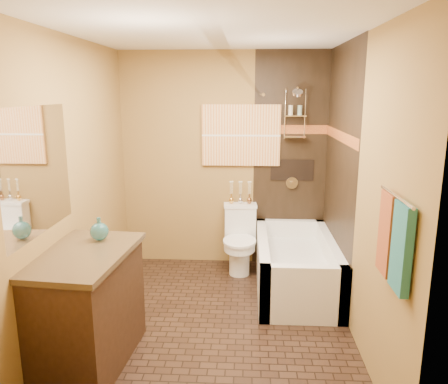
# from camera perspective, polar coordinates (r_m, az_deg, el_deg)

# --- Properties ---
(floor) EXTENTS (3.00, 3.00, 0.00)m
(floor) POSITION_cam_1_polar(r_m,az_deg,el_deg) (4.12, -1.25, -16.74)
(floor) COLOR black
(floor) RESTS_ON ground
(wall_left) EXTENTS (0.02, 3.00, 2.50)m
(wall_left) POSITION_cam_1_polar(r_m,az_deg,el_deg) (3.94, -19.00, 0.66)
(wall_left) COLOR olive
(wall_left) RESTS_ON floor
(wall_right) EXTENTS (0.02, 3.00, 2.50)m
(wall_right) POSITION_cam_1_polar(r_m,az_deg,el_deg) (3.77, 17.18, 0.23)
(wall_right) COLOR olive
(wall_right) RESTS_ON floor
(wall_back) EXTENTS (2.40, 0.02, 2.50)m
(wall_back) POSITION_cam_1_polar(r_m,az_deg,el_deg) (5.14, -0.02, 4.11)
(wall_back) COLOR olive
(wall_back) RESTS_ON floor
(wall_front) EXTENTS (2.40, 0.02, 2.50)m
(wall_front) POSITION_cam_1_polar(r_m,az_deg,el_deg) (2.23, -4.40, -7.92)
(wall_front) COLOR olive
(wall_front) RESTS_ON floor
(ceiling) EXTENTS (3.00, 3.00, 0.00)m
(ceiling) POSITION_cam_1_polar(r_m,az_deg,el_deg) (3.61, -1.45, 20.26)
(ceiling) COLOR silver
(ceiling) RESTS_ON wall_back
(alcove_tile_back) EXTENTS (0.85, 0.01, 2.50)m
(alcove_tile_back) POSITION_cam_1_polar(r_m,az_deg,el_deg) (5.14, 8.65, 3.97)
(alcove_tile_back) COLOR black
(alcove_tile_back) RESTS_ON wall_back
(alcove_tile_right) EXTENTS (0.01, 1.50, 2.50)m
(alcove_tile_right) POSITION_cam_1_polar(r_m,az_deg,el_deg) (4.48, 14.78, 2.36)
(alcove_tile_right) COLOR black
(alcove_tile_right) RESTS_ON wall_right
(mosaic_band_back) EXTENTS (0.85, 0.01, 0.10)m
(mosaic_band_back) POSITION_cam_1_polar(r_m,az_deg,el_deg) (5.09, 8.80, 8.07)
(mosaic_band_back) COLOR #98391B
(mosaic_band_back) RESTS_ON alcove_tile_back
(mosaic_band_right) EXTENTS (0.01, 1.50, 0.10)m
(mosaic_band_right) POSITION_cam_1_polar(r_m,az_deg,el_deg) (4.43, 14.93, 7.07)
(mosaic_band_right) COLOR #98391B
(mosaic_band_right) RESTS_ON alcove_tile_right
(alcove_niche) EXTENTS (0.50, 0.01, 0.25)m
(alcove_niche) POSITION_cam_1_polar(r_m,az_deg,el_deg) (5.15, 8.90, 2.86)
(alcove_niche) COLOR black
(alcove_niche) RESTS_ON alcove_tile_back
(shower_fixtures) EXTENTS (0.24, 0.33, 1.16)m
(shower_fixtures) POSITION_cam_1_polar(r_m,az_deg,el_deg) (4.98, 9.22, 8.49)
(shower_fixtures) COLOR silver
(shower_fixtures) RESTS_ON floor
(curtain_rod) EXTENTS (0.03, 1.55, 0.03)m
(curtain_rod) POSITION_cam_1_polar(r_m,az_deg,el_deg) (4.32, 4.84, 12.64)
(curtain_rod) COLOR silver
(curtain_rod) RESTS_ON wall_back
(towel_bar) EXTENTS (0.02, 0.55, 0.02)m
(towel_bar) POSITION_cam_1_polar(r_m,az_deg,el_deg) (2.73, 21.60, -0.54)
(towel_bar) COLOR silver
(towel_bar) RESTS_ON wall_right
(towel_teal) EXTENTS (0.05, 0.22, 0.52)m
(towel_teal) POSITION_cam_1_polar(r_m,az_deg,el_deg) (2.68, 22.18, -6.81)
(towel_teal) COLOR #1F6868
(towel_teal) RESTS_ON towel_bar
(towel_rust) EXTENTS (0.05, 0.22, 0.52)m
(towel_rust) POSITION_cam_1_polar(r_m,az_deg,el_deg) (2.92, 20.56, -5.10)
(towel_rust) COLOR maroon
(towel_rust) RESTS_ON towel_bar
(sunset_painting) EXTENTS (0.90, 0.04, 0.70)m
(sunset_painting) POSITION_cam_1_polar(r_m,az_deg,el_deg) (5.07, 2.24, 7.40)
(sunset_painting) COLOR orange
(sunset_painting) RESTS_ON wall_back
(vanity_mirror) EXTENTS (0.01, 1.00, 0.90)m
(vanity_mirror) POSITION_cam_1_polar(r_m,az_deg,el_deg) (3.33, -23.12, 2.54)
(vanity_mirror) COLOR white
(vanity_mirror) RESTS_ON wall_left
(bathtub) EXTENTS (0.80, 1.50, 0.55)m
(bathtub) POSITION_cam_1_polar(r_m,az_deg,el_deg) (4.71, 9.36, -9.93)
(bathtub) COLOR white
(bathtub) RESTS_ON floor
(toilet) EXTENTS (0.40, 0.58, 0.76)m
(toilet) POSITION_cam_1_polar(r_m,az_deg,el_deg) (5.07, 2.07, -6.14)
(toilet) COLOR white
(toilet) RESTS_ON floor
(vanity) EXTENTS (0.71, 1.07, 0.90)m
(vanity) POSITION_cam_1_polar(r_m,az_deg,el_deg) (3.55, -17.64, -14.28)
(vanity) COLOR black
(vanity) RESTS_ON floor
(teal_bottle) EXTENTS (0.16, 0.16, 0.23)m
(teal_bottle) POSITION_cam_1_polar(r_m,az_deg,el_deg) (3.57, -15.99, -4.67)
(teal_bottle) COLOR #216365
(teal_bottle) RESTS_ON vanity
(bud_vases) EXTENTS (0.27, 0.06, 0.26)m
(bud_vases) POSITION_cam_1_polar(r_m,az_deg,el_deg) (5.09, 2.16, 0.01)
(bud_vases) COLOR gold
(bud_vases) RESTS_ON toilet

